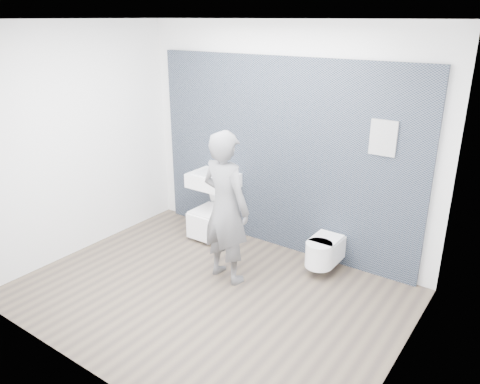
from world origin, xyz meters
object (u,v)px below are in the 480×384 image
Objects in this scene: toilet_square at (212,220)px; visitor at (226,208)px; toilet_rounded at (323,251)px; washbasin at (213,180)px.

visitor is (0.81, -0.75, 0.63)m from toilet_square.
visitor is (-0.84, -0.76, 0.60)m from toilet_rounded.
visitor reaches higher than toilet_square.
washbasin is at bearing 90.00° from toilet_square.
toilet_square is 1.27m from visitor.
visitor reaches higher than toilet_rounded.
toilet_square is 0.44× the size of visitor.
toilet_square is at bearing -179.75° from toilet_rounded.
toilet_square is 1.65m from toilet_rounded.
visitor is (0.81, -0.81, 0.07)m from washbasin.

